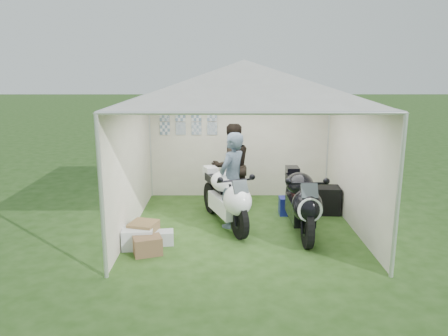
{
  "coord_description": "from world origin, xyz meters",
  "views": [
    {
      "loc": [
        -0.37,
        -7.62,
        2.88
      ],
      "look_at": [
        -0.34,
        0.35,
        1.03
      ],
      "focal_mm": 35.0,
      "sensor_mm": 36.0,
      "label": 1
    }
  ],
  "objects_px": {
    "person_dark_jacket": "(232,166)",
    "motorcycle_black": "(301,200)",
    "canopy_tent": "(244,85)",
    "crate_1": "(144,233)",
    "person_blue_jacket": "(232,180)",
    "equipment_box": "(326,200)",
    "paddock_stand": "(291,206)",
    "crate_2": "(164,238)",
    "crate_3": "(148,246)",
    "motorcycle_white": "(227,196)",
    "crate_0": "(138,238)"
  },
  "relations": [
    {
      "from": "person_dark_jacket",
      "to": "motorcycle_black",
      "type": "bearing_deg",
      "value": 108.92
    },
    {
      "from": "motorcycle_black",
      "to": "person_dark_jacket",
      "type": "distance_m",
      "value": 1.92
    },
    {
      "from": "canopy_tent",
      "to": "person_dark_jacket",
      "type": "distance_m",
      "value": 2.04
    },
    {
      "from": "motorcycle_black",
      "to": "crate_1",
      "type": "xyz_separation_m",
      "value": [
        -2.68,
        -0.48,
        -0.42
      ]
    },
    {
      "from": "person_blue_jacket",
      "to": "equipment_box",
      "type": "xyz_separation_m",
      "value": [
        1.9,
        0.73,
        -0.6
      ]
    },
    {
      "from": "person_blue_jacket",
      "to": "paddock_stand",
      "type": "bearing_deg",
      "value": 153.34
    },
    {
      "from": "equipment_box",
      "to": "person_blue_jacket",
      "type": "bearing_deg",
      "value": -158.99
    },
    {
      "from": "person_dark_jacket",
      "to": "equipment_box",
      "type": "height_order",
      "value": "person_dark_jacket"
    },
    {
      "from": "motorcycle_black",
      "to": "person_dark_jacket",
      "type": "height_order",
      "value": "person_dark_jacket"
    },
    {
      "from": "equipment_box",
      "to": "crate_2",
      "type": "height_order",
      "value": "equipment_box"
    },
    {
      "from": "crate_1",
      "to": "crate_3",
      "type": "distance_m",
      "value": 0.45
    },
    {
      "from": "canopy_tent",
      "to": "crate_3",
      "type": "relative_size",
      "value": 13.2
    },
    {
      "from": "person_blue_jacket",
      "to": "equipment_box",
      "type": "height_order",
      "value": "person_blue_jacket"
    },
    {
      "from": "canopy_tent",
      "to": "person_blue_jacket",
      "type": "xyz_separation_m",
      "value": [
        -0.2,
        -0.0,
        -1.7
      ]
    },
    {
      "from": "motorcycle_white",
      "to": "crate_1",
      "type": "height_order",
      "value": "motorcycle_white"
    },
    {
      "from": "motorcycle_white",
      "to": "equipment_box",
      "type": "relative_size",
      "value": 3.7
    },
    {
      "from": "person_blue_jacket",
      "to": "crate_2",
      "type": "bearing_deg",
      "value": -18.46
    },
    {
      "from": "person_dark_jacket",
      "to": "crate_0",
      "type": "height_order",
      "value": "person_dark_jacket"
    },
    {
      "from": "person_blue_jacket",
      "to": "crate_3",
      "type": "distance_m",
      "value": 1.99
    },
    {
      "from": "canopy_tent",
      "to": "equipment_box",
      "type": "height_order",
      "value": "canopy_tent"
    },
    {
      "from": "paddock_stand",
      "to": "crate_2",
      "type": "bearing_deg",
      "value": -147.38
    },
    {
      "from": "crate_1",
      "to": "crate_3",
      "type": "relative_size",
      "value": 0.98
    },
    {
      "from": "person_dark_jacket",
      "to": "canopy_tent",
      "type": "bearing_deg",
      "value": 79.54
    },
    {
      "from": "motorcycle_black",
      "to": "equipment_box",
      "type": "xyz_separation_m",
      "value": [
        0.7,
        1.09,
        -0.33
      ]
    },
    {
      "from": "motorcycle_black",
      "to": "crate_2",
      "type": "height_order",
      "value": "motorcycle_black"
    },
    {
      "from": "person_blue_jacket",
      "to": "crate_0",
      "type": "relative_size",
      "value": 3.55
    },
    {
      "from": "person_dark_jacket",
      "to": "crate_2",
      "type": "distance_m",
      "value": 2.41
    },
    {
      "from": "person_dark_jacket",
      "to": "crate_0",
      "type": "relative_size",
      "value": 3.58
    },
    {
      "from": "person_blue_jacket",
      "to": "person_dark_jacket",
      "type": "bearing_deg",
      "value": -145.76
    },
    {
      "from": "equipment_box",
      "to": "crate_2",
      "type": "distance_m",
      "value": 3.43
    },
    {
      "from": "paddock_stand",
      "to": "crate_3",
      "type": "xyz_separation_m",
      "value": [
        -2.54,
        -1.91,
        -0.03
      ]
    },
    {
      "from": "motorcycle_white",
      "to": "motorcycle_black",
      "type": "distance_m",
      "value": 1.34
    },
    {
      "from": "person_blue_jacket",
      "to": "crate_1",
      "type": "distance_m",
      "value": 1.84
    },
    {
      "from": "crate_0",
      "to": "crate_3",
      "type": "bearing_deg",
      "value": -52.93
    },
    {
      "from": "motorcycle_black",
      "to": "paddock_stand",
      "type": "distance_m",
      "value": 1.09
    },
    {
      "from": "canopy_tent",
      "to": "crate_0",
      "type": "relative_size",
      "value": 11.47
    },
    {
      "from": "canopy_tent",
      "to": "equipment_box",
      "type": "bearing_deg",
      "value": 23.15
    },
    {
      "from": "motorcycle_black",
      "to": "paddock_stand",
      "type": "xyz_separation_m",
      "value": [
        -0.01,
        1.0,
        -0.43
      ]
    },
    {
      "from": "motorcycle_white",
      "to": "person_blue_jacket",
      "type": "bearing_deg",
      "value": -4.85
    },
    {
      "from": "crate_0",
      "to": "crate_1",
      "type": "bearing_deg",
      "value": 67.11
    },
    {
      "from": "canopy_tent",
      "to": "paddock_stand",
      "type": "xyz_separation_m",
      "value": [
        0.99,
        0.64,
        -2.4
      ]
    },
    {
      "from": "motorcycle_white",
      "to": "person_dark_jacket",
      "type": "xyz_separation_m",
      "value": [
        0.11,
        1.15,
        0.31
      ]
    },
    {
      "from": "person_dark_jacket",
      "to": "crate_0",
      "type": "xyz_separation_m",
      "value": [
        -1.57,
        -2.12,
        -0.72
      ]
    },
    {
      "from": "canopy_tent",
      "to": "paddock_stand",
      "type": "distance_m",
      "value": 2.68
    },
    {
      "from": "equipment_box",
      "to": "crate_1",
      "type": "height_order",
      "value": "equipment_box"
    },
    {
      "from": "canopy_tent",
      "to": "equipment_box",
      "type": "xyz_separation_m",
      "value": [
        1.7,
        0.73,
        -2.3
      ]
    },
    {
      "from": "canopy_tent",
      "to": "motorcycle_black",
      "type": "distance_m",
      "value": 2.24
    },
    {
      "from": "crate_2",
      "to": "person_blue_jacket",
      "type": "bearing_deg",
      "value": 36.62
    },
    {
      "from": "person_dark_jacket",
      "to": "person_blue_jacket",
      "type": "height_order",
      "value": "person_dark_jacket"
    },
    {
      "from": "paddock_stand",
      "to": "equipment_box",
      "type": "relative_size",
      "value": 0.86
    }
  ]
}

